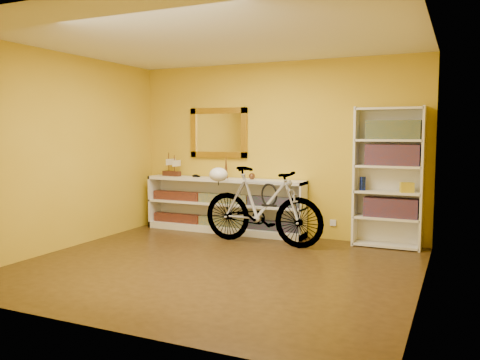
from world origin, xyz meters
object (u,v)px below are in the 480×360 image
at_px(console_unit, 224,205).
at_px(bicycle, 262,206).
at_px(bookcase, 388,178).
at_px(helmet, 218,174).

distance_m(console_unit, bicycle, 1.00).
distance_m(console_unit, bookcase, 2.51).
xyz_separation_m(console_unit, helmet, (0.15, -0.47, 0.52)).
relative_size(bookcase, bicycle, 1.04).
bearing_deg(helmet, console_unit, 107.12).
relative_size(console_unit, helmet, 9.56).
height_order(console_unit, bookcase, bookcase).
height_order(console_unit, helmet, helmet).
distance_m(bookcase, bicycle, 1.74).
height_order(bookcase, bicycle, bookcase).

